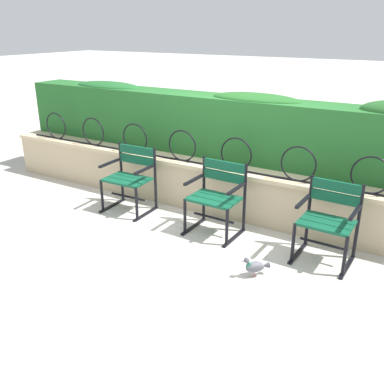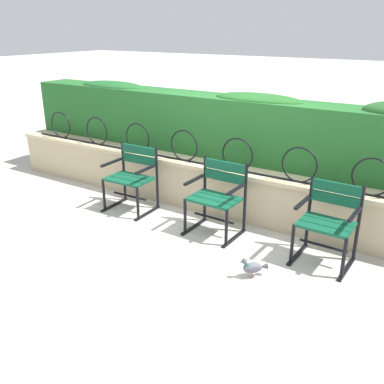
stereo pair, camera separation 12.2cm
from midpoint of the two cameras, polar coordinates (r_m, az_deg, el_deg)
The scene contains 8 objects.
ground_plane at distance 5.00m, azimuth 0.06°, elevation -6.26°, with size 60.00×60.00×0.00m, color #BCB7AD.
stone_wall at distance 5.58m, azimuth 4.99°, elevation 0.31°, with size 7.32×0.41×0.64m.
iron_arch_fence at distance 5.43m, azimuth 3.23°, elevation 5.33°, with size 6.78×0.02×0.42m.
hedge_row at distance 5.75m, azimuth 7.41°, elevation 8.63°, with size 7.17×0.54×0.93m.
park_chair_left at distance 5.70m, azimuth -7.33°, elevation 2.15°, with size 0.61×0.53×0.85m.
park_chair_centre at distance 5.01m, azimuth 4.11°, elevation -0.45°, with size 0.61×0.54×0.85m.
park_chair_right at distance 4.61m, azimuth 18.41°, elevation -3.64°, with size 0.58×0.54×0.83m.
pigeon_near_chairs at distance 4.29m, azimuth 8.93°, elevation -9.87°, with size 0.23×0.24×0.22m.
Camera 2 is at (2.42, -3.72, 2.31)m, focal length 40.07 mm.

